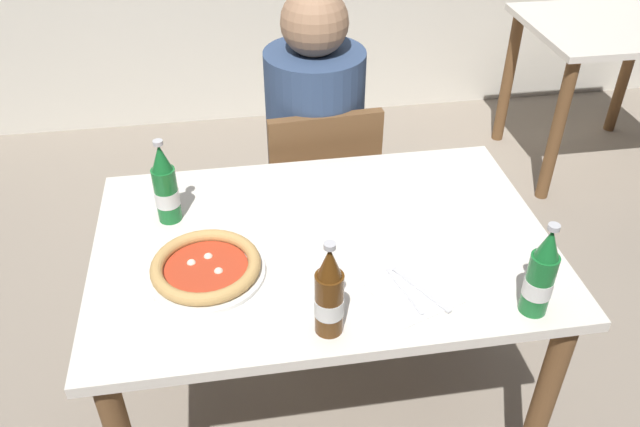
# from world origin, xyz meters

# --- Properties ---
(ground_plane) EXTENTS (8.00, 8.00, 0.00)m
(ground_plane) POSITION_xyz_m (0.00, 0.00, 0.00)
(ground_plane) COLOR gray
(dining_table_main) EXTENTS (1.20, 0.80, 0.75)m
(dining_table_main) POSITION_xyz_m (0.00, 0.00, 0.64)
(dining_table_main) COLOR silver
(dining_table_main) RESTS_ON ground_plane
(chair_behind_table) EXTENTS (0.43, 0.43, 0.85)m
(chair_behind_table) POSITION_xyz_m (0.08, 0.61, 0.48)
(chair_behind_table) COLOR brown
(chair_behind_table) RESTS_ON ground_plane
(diner_seated) EXTENTS (0.34, 0.34, 1.21)m
(diner_seated) POSITION_xyz_m (0.08, 0.66, 0.58)
(diner_seated) COLOR #2D3342
(diner_seated) RESTS_ON ground_plane
(dining_table_background) EXTENTS (0.80, 0.70, 0.75)m
(dining_table_background) POSITION_xyz_m (1.61, 1.39, 0.59)
(dining_table_background) COLOR silver
(dining_table_background) RESTS_ON ground_plane
(pizza_margherita_near) EXTENTS (0.29, 0.29, 0.04)m
(pizza_margherita_near) POSITION_xyz_m (-0.31, -0.09, 0.77)
(pizza_margherita_near) COLOR white
(pizza_margherita_near) RESTS_ON dining_table_main
(beer_bottle_left) EXTENTS (0.07, 0.07, 0.25)m
(beer_bottle_left) POSITION_xyz_m (-0.40, 0.16, 0.85)
(beer_bottle_left) COLOR #196B2D
(beer_bottle_left) RESTS_ON dining_table_main
(beer_bottle_center) EXTENTS (0.07, 0.07, 0.25)m
(beer_bottle_center) POSITION_xyz_m (-0.04, -0.32, 0.85)
(beer_bottle_center) COLOR #512D0F
(beer_bottle_center) RESTS_ON dining_table_main
(beer_bottle_right) EXTENTS (0.07, 0.07, 0.25)m
(beer_bottle_right) POSITION_xyz_m (0.44, -0.33, 0.85)
(beer_bottle_right) COLOR #196B2D
(beer_bottle_right) RESTS_ON dining_table_main
(napkin_with_cutlery) EXTENTS (0.23, 0.23, 0.01)m
(napkin_with_cutlery) POSITION_xyz_m (0.18, -0.23, 0.75)
(napkin_with_cutlery) COLOR white
(napkin_with_cutlery) RESTS_ON dining_table_main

